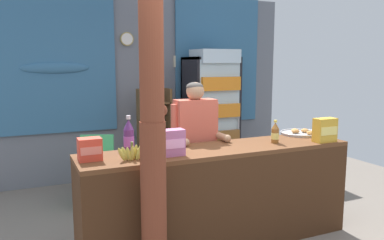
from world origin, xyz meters
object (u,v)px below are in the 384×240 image
shopkeeper (195,137)px  snack_box_choco_powder (325,130)px  stall_counter (225,189)px  snack_box_crackers (90,149)px  banana_bunch (133,153)px  soda_bottle_grape_soda (129,137)px  soda_bottle_iced_tea (275,133)px  bottle_shelf_rack (155,133)px  timber_post (153,129)px  drink_fridge (212,108)px  snack_box_wafer (170,143)px  plastic_lawn_chair (96,165)px  pastry_tray (300,133)px

shopkeeper → snack_box_choco_powder: (1.16, -0.66, 0.10)m
stall_counter → snack_box_crackers: bearing=173.9°
snack_box_choco_powder → banana_bunch: size_ratio=0.92×
snack_box_choco_powder → soda_bottle_grape_soda: bearing=169.2°
snack_box_crackers → banana_bunch: (0.33, -0.14, -0.03)m
snack_box_crackers → soda_bottle_iced_tea: bearing=-1.9°
bottle_shelf_rack → soda_bottle_grape_soda: bearing=-114.5°
timber_post → drink_fridge: (1.81, 2.54, -0.20)m
drink_fridge → banana_bunch: 2.89m
stall_counter → bottle_shelf_rack: 2.38m
drink_fridge → stall_counter: bearing=-114.3°
snack_box_choco_powder → banana_bunch: (-2.00, 0.09, -0.06)m
bottle_shelf_rack → snack_box_wafer: (-0.66, -2.37, 0.36)m
stall_counter → soda_bottle_grape_soda: (-0.84, 0.28, 0.52)m
plastic_lawn_chair → snack_box_wafer: (0.35, -1.69, 0.58)m
shopkeeper → banana_bunch: 1.02m
snack_box_wafer → banana_bunch: size_ratio=0.90×
stall_counter → banana_bunch: banana_bunch is taller
banana_bunch → shopkeeper: bearing=34.2°
drink_fridge → pastry_tray: drink_fridge is taller
plastic_lawn_chair → banana_bunch: bearing=-89.7°
soda_bottle_iced_tea → plastic_lawn_chair: bearing=132.8°
shopkeeper → snack_box_crackers: (-1.17, -0.43, 0.07)m
timber_post → banana_bunch: size_ratio=10.00×
soda_bottle_grape_soda → pastry_tray: (2.00, 0.06, -0.12)m
bottle_shelf_rack → snack_box_choco_powder: size_ratio=5.64×
bottle_shelf_rack → snack_box_wafer: size_ratio=5.76×
shopkeeper → snack_box_choco_powder: 1.33m
timber_post → plastic_lawn_chair: (-0.07, 2.04, -0.78)m
drink_fridge → shopkeeper: (-1.04, -1.63, -0.08)m
stall_counter → timber_post: size_ratio=1.01×
plastic_lawn_chair → soda_bottle_grape_soda: bearing=-87.9°
snack_box_crackers → pastry_tray: size_ratio=0.43×
drink_fridge → soda_bottle_grape_soda: (-1.83, -1.92, 0.03)m
snack_box_wafer → snack_box_crackers: bearing=169.5°
stall_counter → pastry_tray: size_ratio=6.08×
plastic_lawn_chair → snack_box_choco_powder: snack_box_choco_powder is taller
drink_fridge → plastic_lawn_chair: bearing=-165.3°
snack_box_choco_powder → snack_box_crackers: snack_box_choco_powder is taller
soda_bottle_grape_soda → snack_box_crackers: (-0.37, -0.15, -0.05)m
plastic_lawn_chair → shopkeeper: 1.50m
shopkeeper → pastry_tray: 1.23m
stall_counter → shopkeeper: 0.69m
stall_counter → soda_bottle_iced_tea: soda_bottle_iced_tea is taller
shopkeeper → soda_bottle_iced_tea: size_ratio=6.68×
bottle_shelf_rack → soda_bottle_iced_tea: 2.38m
soda_bottle_grape_soda → shopkeeper: bearing=19.8°
snack_box_crackers → drink_fridge: bearing=43.1°
stall_counter → snack_box_crackers: size_ratio=14.20×
drink_fridge → banana_bunch: (-1.88, -2.20, -0.05)m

